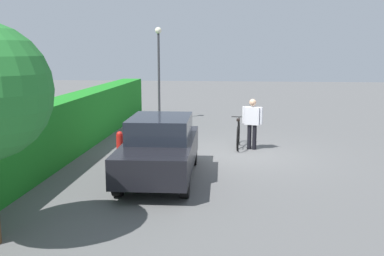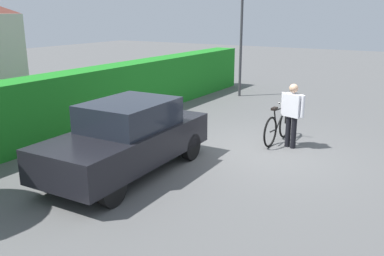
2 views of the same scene
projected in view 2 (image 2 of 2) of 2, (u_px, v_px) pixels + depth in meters
The scene contains 7 objects.
ground_plane at pixel (260, 152), 9.92m from camera, with size 60.00×60.00×0.00m, color #585858.
hedge_row at pixel (102, 96), 12.20m from camera, with size 16.16×0.90×1.69m, color #1D7E21.
parked_car_near at pixel (128, 137), 8.43m from camera, with size 4.04×1.73×1.50m.
bicycle at pixel (278, 126), 10.56m from camera, with size 1.75×0.50×0.97m.
person_rider at pixel (292, 111), 9.99m from camera, with size 0.32×0.63×1.59m.
street_lamp at pixel (241, 29), 15.83m from camera, with size 0.28×0.28×4.02m.
fire_hydrant at pixel (128, 125), 10.69m from camera, with size 0.20×0.20×0.81m.
Camera 2 is at (-8.88, -3.46, 3.23)m, focal length 38.62 mm.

